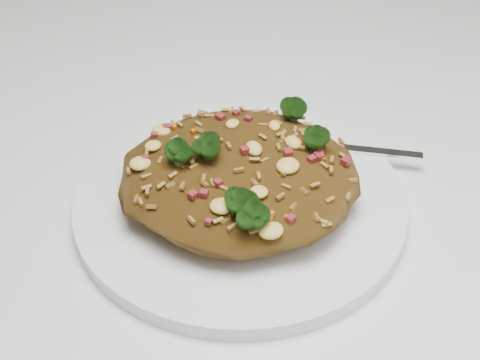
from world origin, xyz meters
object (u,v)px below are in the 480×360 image
plate (240,201)px  fork (336,147)px  dining_table (131,233)px  fried_rice (240,168)px

plate → fork: 0.10m
dining_table → plate: plate is taller
fried_rice → fork: bearing=36.3°
plate → fork: size_ratio=1.61×
fried_rice → fork: 0.10m
dining_table → fork: (0.19, -0.00, 0.11)m
dining_table → fried_rice: size_ratio=6.50×
fried_rice → plate: bearing=123.4°
plate → fried_rice: (0.00, -0.00, 0.03)m
fried_rice → fork: fried_rice is taller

